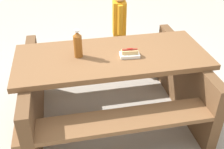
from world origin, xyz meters
TOP-DOWN VIEW (x-y plane):
  - ground_plane at (0.00, 0.00)m, footprint 30.00×30.00m
  - picnic_table at (0.00, 0.00)m, footprint 1.81×1.41m
  - soda_bottle at (-0.31, 0.03)m, footprint 0.08×0.08m
  - hotdog_tray at (0.15, -0.07)m, footprint 0.19×0.12m
  - child_in_coat at (0.29, 0.93)m, footprint 0.18×0.28m

SIDE VIEW (x-z plane):
  - ground_plane at x=0.00m, z-range 0.00..0.00m
  - picnic_table at x=0.00m, z-range 0.07..0.82m
  - child_in_coat at x=0.29m, z-range 0.16..1.29m
  - hotdog_tray at x=0.15m, z-range 0.74..0.82m
  - soda_bottle at x=-0.31m, z-range 0.74..1.01m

